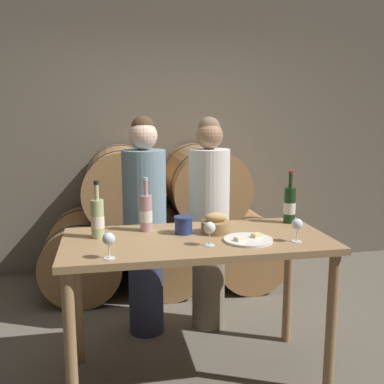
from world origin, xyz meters
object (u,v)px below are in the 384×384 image
at_px(person_left, 145,224).
at_px(blue_crock, 184,224).
at_px(cheese_plate, 248,240).
at_px(wine_bottle_rose, 146,213).
at_px(bread_basket, 216,225).
at_px(wine_glass_left, 210,229).
at_px(wine_glass_center, 297,225).
at_px(tasting_table, 197,258).
at_px(wine_bottle_white, 98,218).
at_px(wine_glass_far_left, 109,240).
at_px(wine_bottle_red, 290,205).
at_px(person_right, 209,222).

bearing_deg(person_left, blue_crock, -71.04).
bearing_deg(cheese_plate, wine_bottle_rose, 148.85).
relative_size(bread_basket, wine_glass_left, 1.32).
height_order(blue_crock, wine_glass_left, wine_glass_left).
relative_size(person_left, bread_basket, 8.97).
bearing_deg(wine_glass_center, bread_basket, 146.39).
bearing_deg(cheese_plate, tasting_table, 155.63).
relative_size(person_left, wine_glass_left, 11.85).
xyz_separation_m(wine_bottle_white, wine_glass_center, (1.13, -0.31, -0.02)).
relative_size(tasting_table, wine_bottle_white, 4.61).
xyz_separation_m(wine_bottle_white, wine_glass_far_left, (0.06, -0.40, -0.02)).
height_order(wine_bottle_rose, wine_glass_left, wine_bottle_rose).
bearing_deg(blue_crock, bread_basket, -6.55).
height_order(wine_bottle_red, wine_glass_left, wine_bottle_red).
relative_size(wine_bottle_rose, wine_glass_center, 2.49).
bearing_deg(wine_glass_left, cheese_plate, 9.93).
bearing_deg(wine_bottle_rose, person_left, 86.37).
bearing_deg(wine_bottle_red, blue_crock, -169.84).
bearing_deg(wine_glass_far_left, person_right, 51.86).
distance_m(cheese_plate, wine_glass_left, 0.26).
xyz_separation_m(person_left, wine_bottle_white, (-0.32, -0.55, 0.19)).
bearing_deg(wine_bottle_white, blue_crock, -0.90).
relative_size(person_left, wine_bottle_rose, 4.77).
distance_m(tasting_table, wine_glass_far_left, 0.63).
xyz_separation_m(person_left, wine_glass_left, (0.29, -0.83, 0.17)).
bearing_deg(person_right, wine_glass_far_left, -128.14).
bearing_deg(wine_glass_far_left, blue_crock, 40.84).
relative_size(wine_glass_left, wine_glass_center, 1.00).
bearing_deg(tasting_table, bread_basket, 31.12).
xyz_separation_m(person_left, wine_bottle_red, (0.94, -0.42, 0.20)).
distance_m(person_right, wine_glass_far_left, 1.22).
xyz_separation_m(wine_bottle_red, wine_glass_far_left, (-1.20, -0.53, -0.02)).
height_order(wine_bottle_rose, cheese_plate, wine_bottle_rose).
height_order(wine_glass_far_left, wine_glass_center, same).
bearing_deg(person_left, wine_glass_center, -46.76).
relative_size(wine_bottle_red, wine_bottle_white, 1.03).
xyz_separation_m(cheese_plate, wine_glass_center, (0.27, -0.07, 0.09)).
xyz_separation_m(blue_crock, wine_glass_far_left, (-0.46, -0.39, 0.04)).
distance_m(wine_bottle_rose, blue_crock, 0.25).
relative_size(wine_bottle_red, wine_glass_far_left, 2.58).
height_order(tasting_table, wine_bottle_rose, wine_bottle_rose).
distance_m(tasting_table, wine_glass_center, 0.62).
bearing_deg(tasting_table, wine_glass_far_left, -150.82).
bearing_deg(tasting_table, blue_crock, 120.61).
bearing_deg(tasting_table, person_left, 110.95).
height_order(bread_basket, wine_glass_left, wine_glass_left).
bearing_deg(person_right, blue_crock, -117.57).
height_order(wine_bottle_white, cheese_plate, wine_bottle_white).
bearing_deg(blue_crock, wine_bottle_rose, 153.88).
distance_m(person_left, blue_crock, 0.60).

